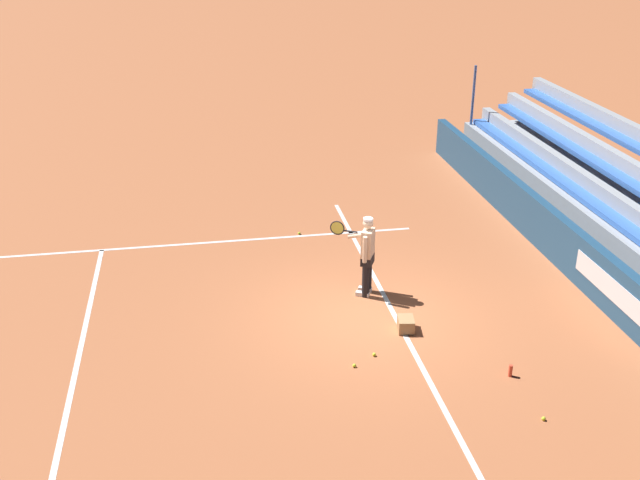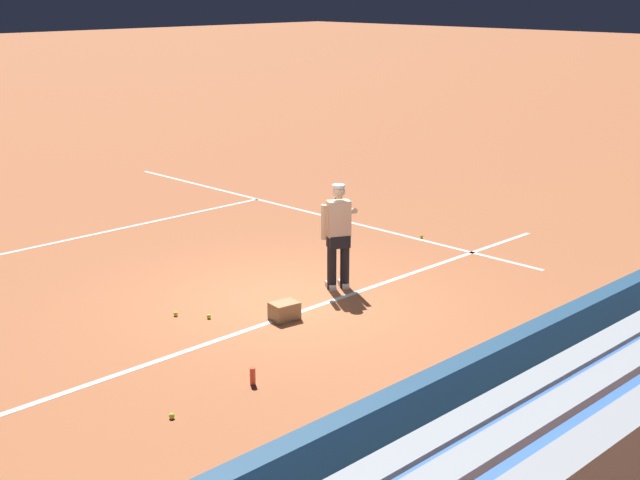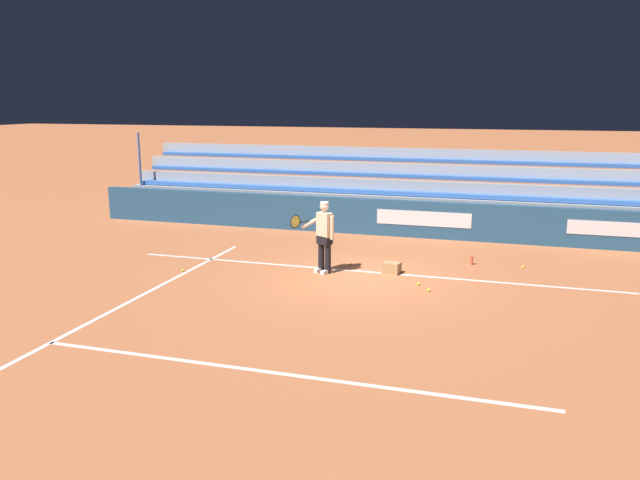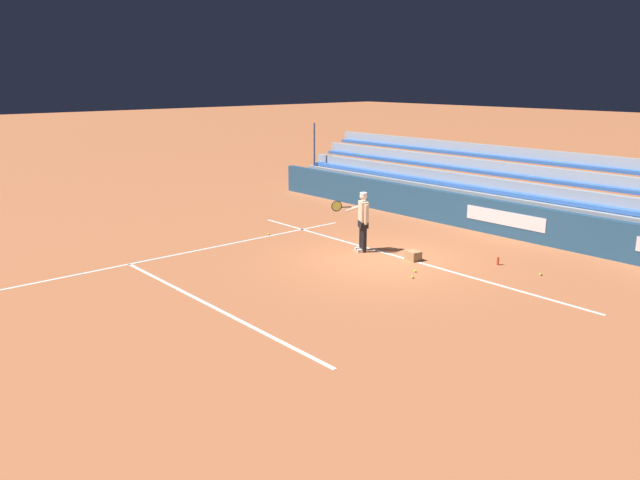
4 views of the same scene
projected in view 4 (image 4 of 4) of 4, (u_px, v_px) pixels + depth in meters
ground_plane at (382, 259)px, 17.20m from camera, size 160.00×160.00×0.00m
court_baseline_white at (395, 256)px, 17.52m from camera, size 12.00×0.10×0.01m
court_sideline_white at (179, 254)px, 17.67m from camera, size 0.10×12.00×0.01m
court_service_line_white at (210, 305)px, 13.72m from camera, size 8.22×0.10×0.01m
back_wall_sponsor_board at (485, 215)px, 20.07m from camera, size 20.22×0.25×1.10m
bleacher_stand at (517, 203)px, 21.19m from camera, size 19.21×2.40×2.95m
tennis_player at (362, 221)px, 17.75m from camera, size 0.89×0.89×1.71m
ball_box_cardboard at (413, 256)px, 17.06m from camera, size 0.44×0.36×0.26m
tennis_ball_stray_back at (269, 234)px, 19.79m from camera, size 0.07×0.07×0.07m
tennis_ball_by_box at (415, 271)px, 16.02m from camera, size 0.07×0.07×0.07m
tennis_ball_midcourt at (413, 277)px, 15.54m from camera, size 0.07×0.07×0.07m
tennis_ball_near_player at (541, 274)px, 15.76m from camera, size 0.07×0.07×0.07m
water_bottle at (498, 261)px, 16.63m from camera, size 0.07×0.07×0.22m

